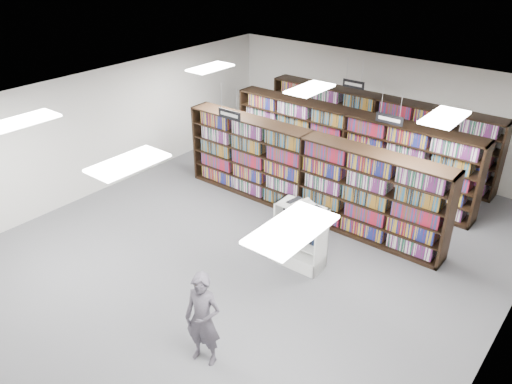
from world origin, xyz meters
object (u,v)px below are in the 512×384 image
Objects in this scene: bookshelf_row_near at (305,175)px; endcap_display at (301,245)px; open_book at (303,204)px; shopper at (203,319)px.

bookshelf_row_near is 4.90× the size of endcap_display.
bookshelf_row_near reaches higher than open_book.
bookshelf_row_near is 2.22m from endcap_display.
shopper reaches higher than endcap_display.
bookshelf_row_near is 2.19m from open_book.
endcap_display is at bearing 79.29° from shopper.
open_book is 3.23m from shopper.
endcap_display is at bearing -58.27° from bookshelf_row_near.
open_book is (0.01, -0.00, 0.98)m from endcap_display.
bookshelf_row_near is 10.28× the size of open_book.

